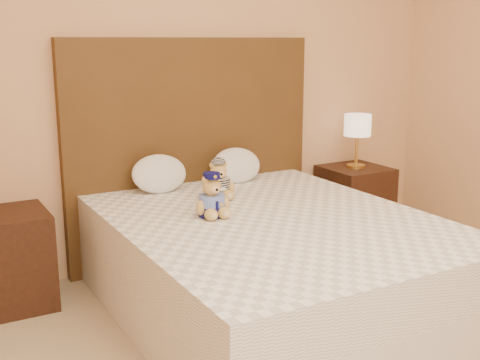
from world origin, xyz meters
name	(u,v)px	position (x,y,z in m)	size (l,w,h in m)	color
bed	(272,265)	(0.00, 1.20, 0.28)	(1.60, 2.00, 0.55)	white
headboard	(192,151)	(0.00, 2.21, 0.75)	(1.75, 0.08, 1.50)	#4C3217
nightstand_left	(8,260)	(-1.25, 2.00, 0.28)	(0.45, 0.45, 0.55)	#341B10
nightstand_right	(354,203)	(1.25, 2.00, 0.28)	(0.45, 0.45, 0.55)	#341B10
lamp	(357,128)	(1.25, 2.00, 0.85)	(0.20, 0.20, 0.40)	gold
teddy_police	(212,195)	(-0.27, 1.38, 0.67)	(0.21, 0.20, 0.24)	#B08A44
teddy_prisoner	(218,180)	(-0.07, 1.70, 0.67)	(0.21, 0.20, 0.23)	#B08A44
pillow_left	(159,172)	(-0.32, 2.03, 0.68)	(0.36, 0.23, 0.25)	white
pillow_right	(237,164)	(0.24, 2.03, 0.67)	(0.35, 0.23, 0.25)	white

